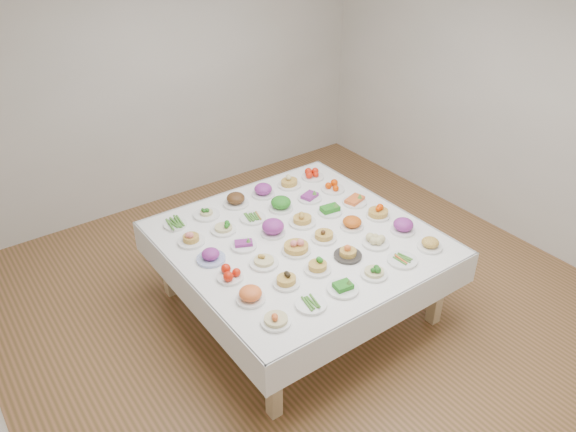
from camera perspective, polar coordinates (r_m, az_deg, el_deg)
room_envelope at (r=4.20m, az=1.93°, el=10.63°), size 5.02×5.02×2.81m
display_table at (r=4.69m, az=1.08°, el=-2.86°), size 2.05×2.05×0.75m
dish_0 at (r=3.80m, az=-1.24°, el=-10.25°), size 0.20×0.20×0.11m
dish_1 at (r=3.95m, az=2.34°, el=-8.87°), size 0.22×0.22×0.05m
dish_2 at (r=4.09m, az=5.60°, el=-7.10°), size 0.23×0.23×0.10m
dish_3 at (r=4.24m, az=8.77°, el=-5.40°), size 0.20×0.20×0.12m
dish_4 at (r=4.45m, az=11.53°, el=-4.37°), size 0.23×0.23×0.05m
dish_5 at (r=4.63m, az=14.24°, el=-2.73°), size 0.20×0.20×0.10m
dish_6 at (r=3.98m, az=-3.84°, el=-7.93°), size 0.21×0.21×0.12m
dish_7 at (r=4.11m, az=-0.18°, el=-6.45°), size 0.20×0.20×0.11m
dish_8 at (r=4.25m, az=3.03°, el=-4.98°), size 0.21×0.21×0.12m
dish_9 at (r=4.41m, az=6.12°, el=-3.60°), size 0.22×0.22×0.12m
dish_10 at (r=4.59m, az=8.91°, el=-2.46°), size 0.22×0.22×0.09m
dish_11 at (r=4.78m, az=11.62°, el=-0.96°), size 0.21×0.21×0.12m
dish_12 at (r=4.20m, az=-5.92°, el=-5.89°), size 0.20×0.20×0.09m
dish_13 at (r=4.31m, az=-2.47°, el=-4.40°), size 0.22×0.22×0.11m
dish_14 at (r=4.44m, az=0.84°, el=-2.91°), size 0.23×0.23×0.14m
dish_15 at (r=4.60m, az=3.67°, el=-1.92°), size 0.21×0.21×0.11m
dish_16 at (r=4.77m, az=6.52°, el=-0.72°), size 0.20×0.20×0.10m
dish_17 at (r=4.95m, az=9.16°, el=0.53°), size 0.21×0.21×0.13m
dish_18 at (r=4.39m, az=-7.87°, el=-3.93°), size 0.22×0.22×0.12m
dish_19 at (r=4.53m, az=-4.53°, el=-2.81°), size 0.21×0.21×0.09m
dish_20 at (r=4.65m, az=-1.53°, el=-1.27°), size 0.20×0.20×0.12m
dish_21 at (r=4.79m, az=1.47°, el=-0.08°), size 0.23×0.23×0.14m
dish_22 at (r=4.96m, az=4.28°, el=0.75°), size 0.21×0.21×0.10m
dish_23 at (r=5.13m, az=6.79°, el=1.69°), size 0.22×0.22×0.10m
dish_24 at (r=4.62m, az=-9.84°, el=-2.13°), size 0.22×0.22×0.12m
dish_25 at (r=4.72m, az=-6.60°, el=-0.93°), size 0.21×0.21×0.13m
dish_26 at (r=4.88m, az=-3.58°, el=-0.16°), size 0.22×0.22×0.05m
dish_27 at (r=5.00m, az=-0.73°, el=1.25°), size 0.21×0.21×0.12m
dish_28 at (r=5.16m, az=2.21°, el=2.09°), size 0.22×0.22×0.10m
dish_29 at (r=5.32m, az=4.60°, el=3.05°), size 0.22×0.22×0.10m
dish_30 at (r=4.87m, az=-11.38°, el=-0.76°), size 0.20×0.20×0.05m
dish_31 at (r=4.96m, az=-8.29°, el=0.43°), size 0.23×0.23×0.11m
dish_32 at (r=5.08m, az=-5.33°, el=1.77°), size 0.23×0.23×0.13m
dish_33 at (r=5.22m, az=-2.54°, el=2.65°), size 0.21×0.21×0.12m
dish_34 at (r=5.36m, az=0.12°, el=3.68°), size 0.23×0.22×0.14m
dish_35 at (r=5.53m, az=2.53°, el=4.27°), size 0.22×0.22×0.10m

